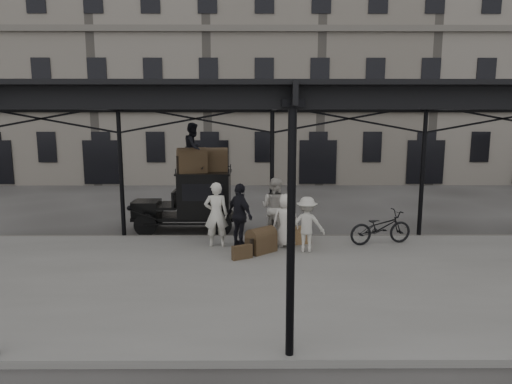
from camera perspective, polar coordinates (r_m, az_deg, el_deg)
ground at (r=13.66m, az=2.29°, el=-8.18°), size 120.00×120.00×0.00m
platform at (r=11.74m, az=2.74°, el=-10.81°), size 28.00×8.00×0.15m
canopy at (r=11.29m, az=2.85°, el=11.76°), size 22.50×9.00×4.74m
building_frontage at (r=31.12m, az=0.86°, el=14.83°), size 64.00×8.00×14.00m
taxi at (r=16.51m, az=-7.52°, el=-0.83°), size 3.65×1.55×2.18m
porter_left at (r=14.05m, az=-5.00°, el=-2.82°), size 0.75×0.51×2.01m
porter_midleft at (r=15.11m, az=2.36°, el=-1.95°), size 1.22×1.16×1.99m
porter_centre at (r=14.06m, az=3.73°, el=-3.55°), size 0.81×0.53×1.65m
porter_official at (r=14.00m, az=-2.00°, el=-2.92°), size 1.08×1.21×1.97m
porter_right at (r=13.60m, az=6.36°, el=-4.04°), size 1.15×0.77×1.65m
bicycle at (r=14.89m, az=15.31°, el=-4.27°), size 2.15×1.15×1.07m
porter_roof at (r=16.18m, az=-7.81°, el=5.52°), size 0.87×0.99×1.72m
steamer_trunk_roof_near at (r=16.08m, az=-8.02°, el=3.71°), size 1.13×0.87×0.73m
steamer_trunk_roof_far at (r=16.45m, az=-5.21°, el=3.85°), size 0.98×0.62×0.70m
steamer_trunk_platform at (r=13.57m, az=0.65°, el=-6.25°), size 0.98×0.96×0.62m
wicker_hamper at (r=14.61m, az=5.48°, el=-5.39°), size 0.72×0.63×0.50m
suitcase_upright at (r=15.30m, az=3.59°, el=-4.77°), size 0.31×0.62×0.45m
suitcase_flat at (r=12.97m, az=-1.75°, el=-7.52°), size 0.60×0.42×0.40m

